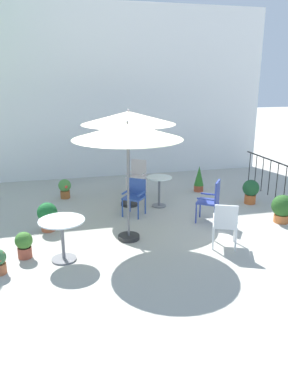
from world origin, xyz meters
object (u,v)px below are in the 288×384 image
Objects in this scene: patio_umbrella_0 at (127,133)px; patio_umbrella_1 at (128,119)px; potted_plant_3 at (47,215)px; potted_plant_4 at (199,179)px; patio_chair_1 at (135,194)px; potted_plant_5 at (24,244)px; patio_chair_3 at (225,222)px; potted_plant_2 at (282,208)px; potted_plant_7 at (65,188)px; patio_chair_0 at (137,174)px; patio_chair_2 at (212,199)px; cafe_table_1 at (62,232)px; cafe_table_0 at (159,186)px; potted_plant_1 at (251,190)px.

patio_umbrella_1 reaches higher than patio_umbrella_0.
potted_plant_4 is (4.27, 1.96, 0.02)m from potted_plant_3.
patio_chair_1 is 2.65m from potted_plant_4.
potted_plant_3 is 1.28m from potted_plant_5.
potted_plant_2 is at bearing 25.87° from patio_chair_3.
patio_umbrella_0 reaches higher than potted_plant_7.
patio_umbrella_0 is at bearing -70.16° from potted_plant_7.
patio_umbrella_0 is 2.80m from potted_plant_5.
patio_chair_1 is at bearing -147.10° from potted_plant_4.
potted_plant_7 is at bearing -177.56° from patio_chair_0.
patio_umbrella_0 is 3.80m from potted_plant_7.
patio_chair_2 is at bearing 165.29° from potted_plant_2.
patio_chair_1 reaches higher than potted_plant_2.
potted_plant_2 is 1.21× the size of potted_plant_7.
cafe_table_1 is at bearing -155.20° from patio_umbrella_0.
patio_chair_0 is 1.25× the size of potted_plant_4.
patio_chair_3 is at bearing -104.80° from potted_plant_4.
patio_umbrella_1 is 2.69m from potted_plant_7.
patio_chair_1 is 0.95× the size of patio_chair_3.
patio_chair_1 is (-0.48, -1.81, -0.03)m from patio_chair_0.
potted_plant_4 is (2.68, 2.82, -1.81)m from patio_umbrella_0.
potted_plant_4 is at bearing 40.55° from cafe_table_1.
patio_umbrella_1 reaches higher than cafe_table_0.
patio_umbrella_0 reaches higher than patio_chair_2.
potted_plant_1 is at bearing -19.58° from potted_plant_7.
cafe_table_1 is 1.55× the size of potted_plant_7.
potted_plant_2 is 2.90m from potted_plant_4.
potted_plant_5 is at bearing 158.22° from cafe_table_1.
potted_plant_2 is at bearing -22.88° from patio_chair_1.
patio_chair_1 reaches higher than potted_plant_7.
patio_umbrella_0 is at bearing 9.58° from potted_plant_5.
potted_plant_5 is at bearing -145.24° from patio_chair_1.
patio_chair_3 is (1.71, -0.85, -1.65)m from patio_umbrella_0.
patio_umbrella_0 reaches higher than cafe_table_0.
patio_chair_1 is at bearing -149.29° from cafe_table_0.
potted_plant_2 is at bearing 0.98° from patio_umbrella_0.
cafe_table_0 reaches higher than potted_plant_3.
potted_plant_1 is at bearing 32.07° from patio_chair_2.
potted_plant_7 is (-1.12, 3.10, -1.88)m from patio_umbrella_0.
cafe_table_1 is at bearing -120.81° from patio_chair_0.
cafe_table_0 is 2.98m from potted_plant_2.
potted_plant_2 is (2.40, -1.75, -0.19)m from cafe_table_0.
patio_umbrella_0 reaches higher than cafe_table_1.
potted_plant_7 is (-3.80, 0.29, -0.08)m from potted_plant_4.
patio_chair_0 is 3.45m from potted_plant_3.
patio_chair_1 is 1.37× the size of potted_plant_3.
patio_chair_3 is at bearing -60.59° from patio_chair_1.
cafe_table_0 is at bearing 143.97° from potted_plant_2.
potted_plant_5 is at bearing -135.76° from patio_umbrella_1.
patio_chair_2 is at bearing -45.87° from patio_umbrella_1.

